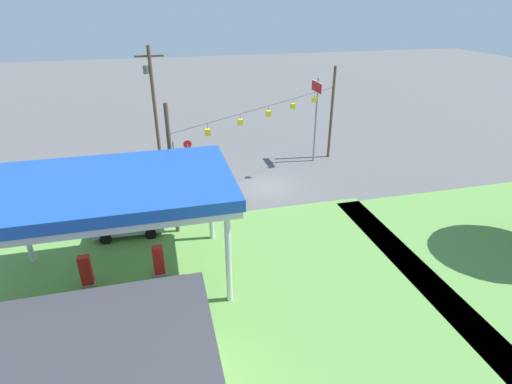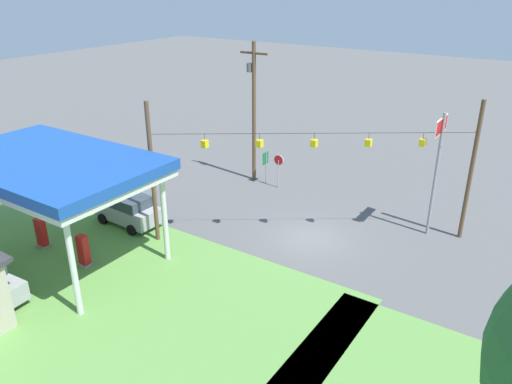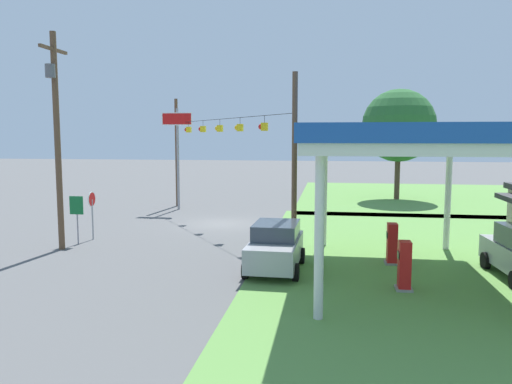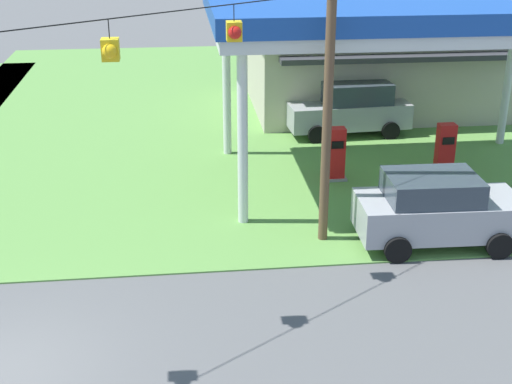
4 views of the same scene
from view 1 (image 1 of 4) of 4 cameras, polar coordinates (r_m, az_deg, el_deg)
ground_plane at (r=31.07m, az=1.63°, el=0.75°), size 160.00×160.00×0.00m
gas_station_canopy at (r=19.73m, az=-20.20°, el=0.29°), size 11.39×7.13×5.69m
fuel_pump_near at (r=21.73m, az=-13.72°, el=-9.61°), size 0.71×0.56×1.74m
fuel_pump_far at (r=22.14m, az=-23.11°, el=-10.44°), size 0.71×0.56×1.74m
car_at_pumps_front at (r=25.75m, az=-17.68°, el=-3.76°), size 4.24×2.20×1.90m
car_at_pumps_rear at (r=18.07m, az=-18.46°, el=-18.08°), size 4.64×2.32×2.02m
stop_sign_roadside at (r=34.59m, az=-9.73°, el=6.31°), size 0.80×0.08×2.50m
stop_sign_overhead at (r=35.04m, az=8.61°, el=12.29°), size 0.22×2.24×7.32m
route_sign at (r=34.76m, az=-11.73°, el=6.05°), size 0.10×0.70×2.40m
utility_pole_main at (r=33.84m, az=-14.39°, el=12.16°), size 2.20×0.44×10.05m
signal_span_gantry at (r=29.45m, az=1.73°, el=8.75°), size 14.74×10.24×8.13m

